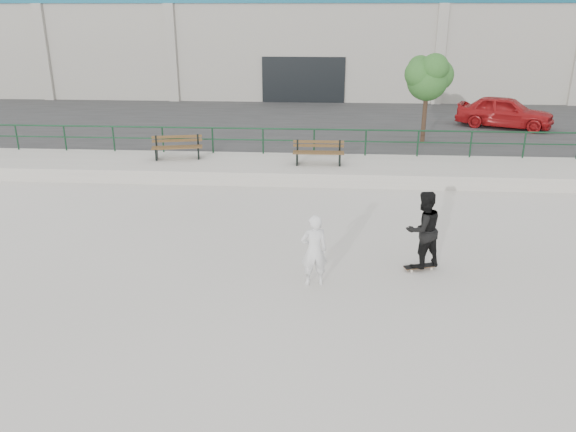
# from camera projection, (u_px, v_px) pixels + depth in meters

# --- Properties ---
(ground) EXTENTS (120.00, 120.00, 0.00)m
(ground) POSITION_uv_depth(u_px,v_px,m) (254.00, 297.00, 12.15)
(ground) COLOR #B3AEA3
(ground) RESTS_ON ground
(ledge) EXTENTS (30.00, 3.00, 0.50)m
(ledge) POSITION_uv_depth(u_px,v_px,m) (286.00, 169.00, 20.96)
(ledge) COLOR #BCB7AB
(ledge) RESTS_ON ground
(parking_strip) EXTENTS (60.00, 14.00, 0.50)m
(parking_strip) POSITION_uv_depth(u_px,v_px,m) (298.00, 125.00, 28.91)
(parking_strip) COLOR #313131
(parking_strip) RESTS_ON ground
(railing) EXTENTS (28.00, 0.06, 1.03)m
(railing) POSITION_uv_depth(u_px,v_px,m) (288.00, 135.00, 21.83)
(railing) COLOR #153C23
(railing) RESTS_ON ledge
(commercial_building) EXTENTS (44.20, 16.33, 8.00)m
(commercial_building) POSITION_uv_depth(u_px,v_px,m) (309.00, 28.00, 40.51)
(commercial_building) COLOR #AFAD9D
(commercial_building) RESTS_ON ground
(bench_left) EXTENTS (1.96, 0.92, 0.87)m
(bench_left) POSITION_uv_depth(u_px,v_px,m) (177.00, 147.00, 21.31)
(bench_left) COLOR #4E371A
(bench_left) RESTS_ON ledge
(bench_right) EXTENTS (1.87, 0.58, 0.86)m
(bench_right) POSITION_uv_depth(u_px,v_px,m) (318.00, 153.00, 20.53)
(bench_right) COLOR #4E371A
(bench_right) RESTS_ON ledge
(tree) EXTENTS (2.10, 1.86, 3.72)m
(tree) POSITION_uv_depth(u_px,v_px,m) (428.00, 76.00, 23.06)
(tree) COLOR #463123
(tree) RESTS_ON parking_strip
(red_car) EXTENTS (4.76, 3.41, 1.51)m
(red_car) POSITION_uv_depth(u_px,v_px,m) (505.00, 112.00, 26.82)
(red_car) COLOR #A51416
(red_car) RESTS_ON parking_strip
(skateboard) EXTENTS (0.80, 0.43, 0.09)m
(skateboard) POSITION_uv_depth(u_px,v_px,m) (420.00, 266.00, 13.42)
(skateboard) COLOR black
(skateboard) RESTS_ON ground
(standing_skater) EXTENTS (1.13, 1.04, 1.86)m
(standing_skater) POSITION_uv_depth(u_px,v_px,m) (423.00, 229.00, 13.09)
(standing_skater) COLOR black
(standing_skater) RESTS_ON skateboard
(seated_skater) EXTENTS (0.68, 0.52, 1.66)m
(seated_skater) POSITION_uv_depth(u_px,v_px,m) (314.00, 250.00, 12.44)
(seated_skater) COLOR white
(seated_skater) RESTS_ON ground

